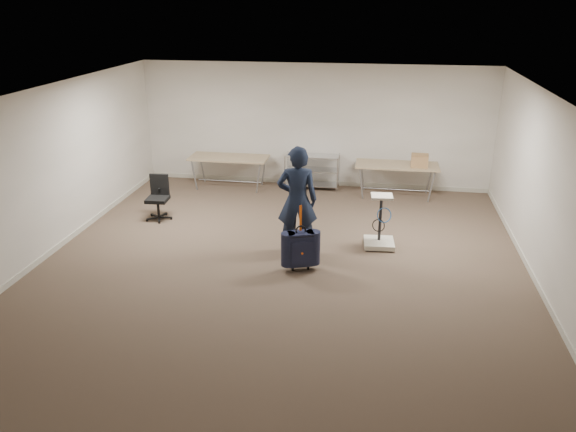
# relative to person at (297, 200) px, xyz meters

# --- Properties ---
(ground) EXTENTS (9.00, 9.00, 0.00)m
(ground) POSITION_rel_person_xyz_m (-0.17, -0.69, -0.94)
(ground) COLOR #4A3B2D
(ground) RESTS_ON ground
(room_shell) EXTENTS (8.00, 9.00, 9.00)m
(room_shell) POSITION_rel_person_xyz_m (-0.17, 0.69, -0.89)
(room_shell) COLOR beige
(room_shell) RESTS_ON ground
(folding_table_left) EXTENTS (1.80, 0.75, 0.73)m
(folding_table_left) POSITION_rel_person_xyz_m (-2.07, 3.26, -0.26)
(folding_table_left) COLOR #9E8061
(folding_table_left) RESTS_ON ground
(folding_table_right) EXTENTS (1.80, 0.75, 0.73)m
(folding_table_right) POSITION_rel_person_xyz_m (1.73, 3.26, -0.26)
(folding_table_right) COLOR #9E8061
(folding_table_right) RESTS_ON ground
(wire_shelf) EXTENTS (1.22, 0.47, 0.80)m
(wire_shelf) POSITION_rel_person_xyz_m (-0.17, 3.51, -0.50)
(wire_shelf) COLOR silver
(wire_shelf) RESTS_ON ground
(person) EXTENTS (0.75, 0.55, 1.88)m
(person) POSITION_rel_person_xyz_m (0.00, 0.00, 0.00)
(person) COLOR black
(person) RESTS_ON ground
(suitcase) EXTENTS (0.46, 0.36, 1.12)m
(suitcase) POSITION_rel_person_xyz_m (0.17, -0.72, -0.56)
(suitcase) COLOR #162132
(suitcase) RESTS_ON ground
(office_chair) EXTENTS (0.53, 0.53, 0.88)m
(office_chair) POSITION_rel_person_xyz_m (-2.95, 1.10, -0.68)
(office_chair) COLOR black
(office_chair) RESTS_ON ground
(equipment_cart) EXTENTS (0.56, 0.56, 0.96)m
(equipment_cart) POSITION_rel_person_xyz_m (1.41, 0.44, -0.69)
(equipment_cart) COLOR silver
(equipment_cart) RESTS_ON ground
(cardboard_box) EXTENTS (0.37, 0.28, 0.27)m
(cardboard_box) POSITION_rel_person_xyz_m (2.20, 3.16, -0.08)
(cardboard_box) COLOR #9E6949
(cardboard_box) RESTS_ON folding_table_right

